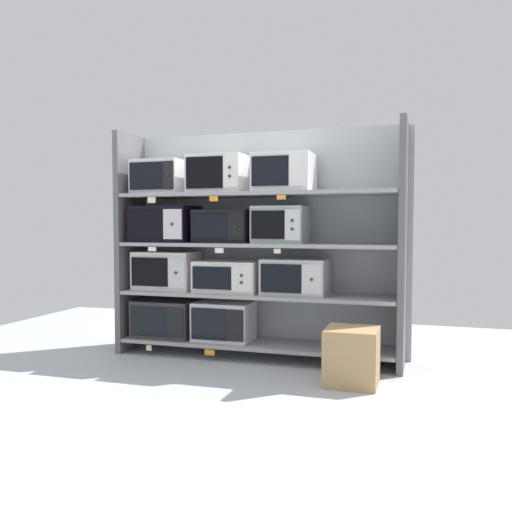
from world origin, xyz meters
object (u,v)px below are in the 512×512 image
at_px(microwave_4, 296,277).
at_px(shipping_carton, 352,356).
at_px(microwave_7, 281,225).
at_px(microwave_6, 224,226).
at_px(microwave_2, 166,271).
at_px(microwave_9, 219,174).
at_px(microwave_1, 224,321).
at_px(microwave_10, 284,173).
at_px(microwave_5, 165,224).
at_px(microwave_0, 166,318).
at_px(microwave_3, 229,276).
at_px(microwave_8, 160,177).

distance_m(microwave_4, shipping_carton, 0.90).
bearing_deg(microwave_7, microwave_6, 179.99).
distance_m(microwave_2, microwave_9, 0.97).
bearing_deg(microwave_6, microwave_9, -179.53).
relative_size(microwave_1, microwave_10, 1.04).
xyz_separation_m(microwave_1, microwave_4, (0.63, 0.00, 0.40)).
distance_m(microwave_4, microwave_9, 1.08).
bearing_deg(microwave_5, microwave_1, -0.02).
bearing_deg(microwave_1, microwave_4, 0.01).
bearing_deg(microwave_5, microwave_0, -5.74).
relative_size(microwave_1, microwave_3, 0.89).
bearing_deg(microwave_8, microwave_7, 0.01).
xyz_separation_m(microwave_6, microwave_10, (0.53, -0.00, 0.44)).
bearing_deg(microwave_6, microwave_1, -177.23).
xyz_separation_m(microwave_2, microwave_9, (0.50, -0.00, 0.83)).
xyz_separation_m(microwave_0, microwave_6, (0.55, 0.00, 0.82)).
height_order(microwave_1, microwave_10, microwave_10).
distance_m(microwave_0, microwave_1, 0.54).
bearing_deg(microwave_1, microwave_3, 0.40).
xyz_separation_m(microwave_0, microwave_2, (0.00, 0.00, 0.42)).
xyz_separation_m(microwave_7, microwave_8, (-1.10, -0.00, 0.42)).
relative_size(microwave_3, microwave_9, 1.17).
height_order(microwave_0, microwave_9, microwave_9).
relative_size(microwave_5, shipping_carton, 1.32).
bearing_deg(microwave_10, microwave_3, 179.99).
bearing_deg(microwave_4, microwave_8, -180.00).
bearing_deg(microwave_10, microwave_1, -179.98).
xyz_separation_m(microwave_2, microwave_3, (0.59, 0.00, -0.03)).
height_order(microwave_0, microwave_1, microwave_1).
height_order(microwave_5, shipping_carton, microwave_5).
xyz_separation_m(microwave_2, microwave_7, (1.05, -0.00, 0.40)).
relative_size(microwave_9, shipping_carton, 1.18).
bearing_deg(microwave_6, microwave_7, -0.01).
distance_m(microwave_2, microwave_3, 0.59).
bearing_deg(microwave_7, shipping_carton, -38.99).
distance_m(microwave_1, microwave_9, 1.25).
relative_size(microwave_5, microwave_8, 1.21).
bearing_deg(microwave_0, microwave_10, 0.01).
xyz_separation_m(microwave_6, microwave_7, (0.50, -0.00, 0.01)).
height_order(microwave_1, microwave_7, microwave_7).
xyz_separation_m(microwave_4, microwave_9, (-0.67, -0.00, 0.85)).
relative_size(microwave_4, microwave_10, 1.11).
distance_m(microwave_1, microwave_8, 1.38).
distance_m(microwave_0, microwave_3, 0.71).
bearing_deg(microwave_8, microwave_4, 0.00).
relative_size(microwave_6, microwave_9, 1.01).
relative_size(microwave_0, shipping_carton, 1.33).
relative_size(microwave_2, shipping_carton, 1.33).
bearing_deg(microwave_6, microwave_4, -0.01).
height_order(microwave_8, shipping_carton, microwave_8).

